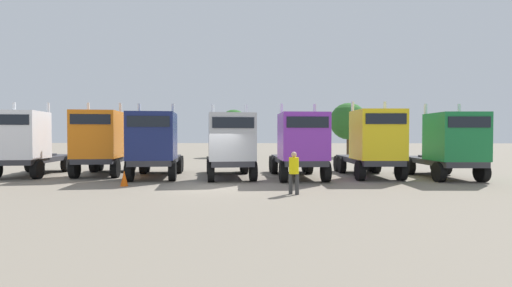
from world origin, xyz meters
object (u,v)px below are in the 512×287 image
object	(u,v)px
semi_truck_yellow	(373,143)
semi_truck_purple	(300,145)
traffic_cone_near	(124,178)
semi_truck_green	(449,145)
semi_truck_silver	(231,145)
semi_truck_orange	(100,142)
semi_truck_navy	(154,144)
visitor_in_hivis	(294,170)
semi_truck_white	(26,143)

from	to	relation	value
semi_truck_yellow	semi_truck_purple	bearing A→B (deg)	-82.94
traffic_cone_near	semi_truck_green	bearing A→B (deg)	11.54
semi_truck_silver	semi_truck_green	world-z (taller)	semi_truck_green
semi_truck_silver	semi_truck_yellow	distance (m)	8.05
semi_truck_purple	traffic_cone_near	bearing A→B (deg)	-76.85
semi_truck_purple	semi_truck_orange	bearing A→B (deg)	-101.49
semi_truck_orange	semi_truck_purple	distance (m)	11.76
semi_truck_purple	semi_truck_yellow	xyz separation A→B (m)	(4.17, 0.78, 0.11)
semi_truck_yellow	semi_truck_green	xyz separation A→B (m)	(3.96, -0.44, -0.11)
semi_truck_silver	semi_truck_green	xyz separation A→B (m)	(11.97, 0.38, 0.01)
semi_truck_navy	semi_truck_green	distance (m)	16.23
semi_truck_green	visitor_in_hivis	distance (m)	10.32
semi_truck_silver	semi_truck_purple	world-z (taller)	semi_truck_purple
semi_truck_white	semi_truck_orange	size ratio (longest dim) A/B	1.09
semi_truck_navy	semi_truck_silver	xyz separation A→B (m)	(4.26, 0.05, -0.04)
semi_truck_silver	semi_truck_purple	bearing A→B (deg)	79.27
semi_truck_white	semi_truck_purple	bearing A→B (deg)	78.69
semi_truck_orange	visitor_in_hivis	world-z (taller)	semi_truck_orange
semi_truck_orange	semi_truck_green	bearing A→B (deg)	77.85
semi_truck_white	traffic_cone_near	world-z (taller)	semi_truck_white
semi_truck_orange	semi_truck_purple	size ratio (longest dim) A/B	0.91
semi_truck_white	semi_truck_silver	bearing A→B (deg)	78.05
semi_truck_navy	visitor_in_hivis	xyz separation A→B (m)	(7.47, -4.96, -0.90)
semi_truck_yellow	traffic_cone_near	world-z (taller)	semi_truck_yellow
semi_truck_orange	semi_truck_yellow	xyz separation A→B (m)	(15.89, -0.22, -0.02)
semi_truck_navy	visitor_in_hivis	distance (m)	9.01
semi_truck_orange	semi_truck_purple	world-z (taller)	semi_truck_orange
semi_truck_white	semi_truck_green	xyz separation A→B (m)	(23.96, -0.03, -0.06)
semi_truck_yellow	visitor_in_hivis	bearing A→B (deg)	-42.97
semi_truck_navy	semi_truck_purple	distance (m)	8.09
semi_truck_silver	semi_truck_green	size ratio (longest dim) A/B	1.08
traffic_cone_near	semi_truck_white	bearing A→B (deg)	154.75
semi_truck_silver	traffic_cone_near	size ratio (longest dim) A/B	8.69
semi_truck_white	traffic_cone_near	distance (m)	8.21
semi_truck_orange	semi_truck_green	distance (m)	19.86
semi_truck_white	semi_truck_purple	world-z (taller)	semi_truck_white
semi_truck_white	semi_truck_navy	size ratio (longest dim) A/B	1.01
semi_truck_orange	semi_truck_silver	distance (m)	7.96
semi_truck_yellow	semi_truck_navy	bearing A→B (deg)	-89.47
semi_truck_yellow	traffic_cone_near	bearing A→B (deg)	-76.74
semi_truck_orange	semi_truck_silver	world-z (taller)	semi_truck_orange
semi_truck_white	semi_truck_yellow	xyz separation A→B (m)	(20.00, 0.41, 0.04)
semi_truck_orange	visitor_in_hivis	size ratio (longest dim) A/B	3.48
semi_truck_navy	semi_truck_orange	bearing A→B (deg)	-117.08
semi_truck_white	semi_truck_navy	bearing A→B (deg)	76.57
semi_truck_green	traffic_cone_near	world-z (taller)	semi_truck_green
semi_truck_navy	semi_truck_yellow	distance (m)	12.29
visitor_in_hivis	semi_truck_orange	bearing A→B (deg)	85.10
visitor_in_hivis	semi_truck_green	bearing A→B (deg)	-34.63
traffic_cone_near	semi_truck_silver	bearing A→B (deg)	32.69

